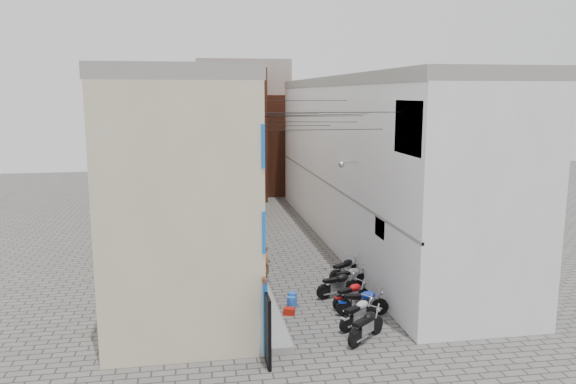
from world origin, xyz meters
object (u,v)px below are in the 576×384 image
motorcycle_c (362,301)px  water_jug_near (291,303)px  motorcycle_g (345,268)px  water_jug_far (292,300)px  motorcycle_d (351,293)px  motorcycle_e (338,283)px  motorcycle_b (358,312)px  person_b (263,278)px  motorcycle_a (366,324)px  red_crate (289,311)px  person_a (266,264)px  motorcycle_f (350,276)px

motorcycle_c → water_jug_near: motorcycle_c is taller
motorcycle_g → water_jug_far: motorcycle_g is taller
motorcycle_c → motorcycle_d: bearing=-165.8°
water_jug_far → motorcycle_e: bearing=21.4°
motorcycle_e → motorcycle_b: bearing=-17.9°
water_jug_far → person_b: bearing=144.5°
motorcycle_b → person_b: (-3.00, 2.97, 0.41)m
motorcycle_g → water_jug_far: (-2.85, -2.74, -0.26)m
motorcycle_a → motorcycle_b: motorcycle_a is taller
motorcycle_c → motorcycle_d: motorcycle_c is taller
motorcycle_b → red_crate: (-2.21, 1.51, -0.43)m
motorcycle_g → person_a: 3.68m
motorcycle_b → motorcycle_g: 5.04m
motorcycle_g → red_crate: size_ratio=4.66×
person_a → water_jug_far: size_ratio=2.95×
motorcycle_f → person_a: (-3.55, 0.37, 0.59)m
motorcycle_g → motorcycle_a: bearing=-42.4°
motorcycle_a → motorcycle_g: motorcycle_a is taller
motorcycle_a → water_jug_far: (-1.89, 3.35, -0.28)m
motorcycle_a → motorcycle_g: bearing=131.2°
person_a → water_jug_near: 2.65m
water_jug_near → red_crate: water_jug_near is taller
motorcycle_b → motorcycle_d: 1.95m
motorcycle_a → motorcycle_f: bearing=130.1°
motorcycle_f → person_b: bearing=-87.1°
motorcycle_e → person_b: (-3.06, -0.05, 0.40)m
motorcycle_b → motorcycle_c: size_ratio=0.98×
motorcycle_d → person_b: size_ratio=1.27×
motorcycle_d → motorcycle_e: motorcycle_e is taller
motorcycle_b → water_jug_near: bearing=-168.2°
motorcycle_e → red_crate: bearing=-73.2°
motorcycle_d → motorcycle_g: size_ratio=0.96×
motorcycle_e → motorcycle_f: (0.78, 0.99, -0.06)m
motorcycle_e → water_jug_far: (-2.02, -0.79, -0.28)m
motorcycle_a → water_jug_near: size_ratio=3.80×
motorcycle_e → motorcycle_g: motorcycle_e is taller
motorcycle_a → person_b: 5.05m
water_jug_far → water_jug_near: bearing=-108.1°
person_b → red_crate: bearing=-135.9°
motorcycle_c → person_b: person_b is taller
person_a → water_jug_far: 2.41m
water_jug_near → red_crate: 0.48m
motorcycle_g → red_crate: bearing=-75.3°
water_jug_far → person_a: bearing=109.1°
motorcycle_e → person_b: person_b is taller
motorcycle_e → motorcycle_a: bearing=-18.6°
motorcycle_a → motorcycle_c: bearing=126.3°
motorcycle_a → person_b: (-2.93, 4.09, 0.39)m
motorcycle_e → water_jug_near: motorcycle_e is taller
person_b → water_jug_far: (1.04, -0.74, -0.68)m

